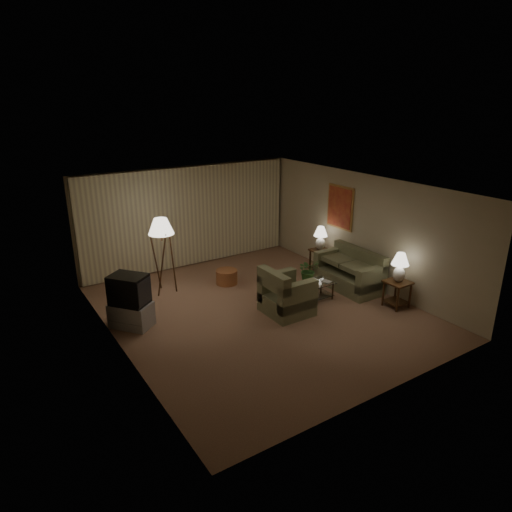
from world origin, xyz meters
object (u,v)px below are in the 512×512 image
(floor_lamp, at_px, (163,254))
(vase, at_px, (308,282))
(table_lamp_near, at_px, (400,265))
(ottoman, at_px, (227,277))
(side_table_near, at_px, (397,290))
(armchair, at_px, (287,295))
(crt_tv, at_px, (129,290))
(side_table_far, at_px, (320,257))
(sofa, at_px, (349,273))
(tv_cabinet, at_px, (131,315))
(table_lamp_far, at_px, (321,236))
(coffee_table, at_px, (313,289))

(floor_lamp, bearing_deg, vase, -42.50)
(table_lamp_near, bearing_deg, ottoman, 128.15)
(side_table_near, bearing_deg, armchair, 154.11)
(crt_tv, xyz_separation_m, ottoman, (2.70, 0.88, -0.63))
(side_table_far, distance_m, floor_lamp, 4.12)
(floor_lamp, distance_m, vase, 3.40)
(side_table_near, bearing_deg, table_lamp_near, 143.13)
(sofa, distance_m, vase, 1.36)
(floor_lamp, bearing_deg, side_table_far, -13.08)
(tv_cabinet, bearing_deg, sofa, 41.14)
(side_table_near, distance_m, crt_tv, 5.70)
(sofa, xyz_separation_m, side_table_near, (0.15, -1.35, 0.03))
(tv_cabinet, xyz_separation_m, vase, (3.70, -1.05, 0.24))
(ottoman, bearing_deg, sofa, -37.92)
(sofa, distance_m, table_lamp_near, 1.49)
(side_table_near, bearing_deg, ottoman, 128.15)
(crt_tv, bearing_deg, table_lamp_near, 27.93)
(armchair, xyz_separation_m, tv_cabinet, (-2.99, 1.23, -0.15))
(side_table_far, relative_size, vase, 3.85)
(side_table_near, xyz_separation_m, table_lamp_far, (-0.00, 2.60, 0.56))
(tv_cabinet, relative_size, vase, 6.07)
(coffee_table, distance_m, tv_cabinet, 3.99)
(armchair, relative_size, crt_tv, 1.11)
(vase, bearing_deg, ottoman, 117.42)
(crt_tv, distance_m, ottoman, 2.91)
(floor_lamp, xyz_separation_m, vase, (2.48, -2.27, -0.45))
(coffee_table, xyz_separation_m, floor_lamp, (-2.63, 2.27, 0.67))
(table_lamp_far, bearing_deg, ottoman, 166.96)
(armchair, bearing_deg, ottoman, 8.03)
(side_table_far, bearing_deg, armchair, -145.32)
(sofa, distance_m, side_table_near, 1.36)
(vase, bearing_deg, sofa, 4.25)
(tv_cabinet, bearing_deg, armchair, 29.48)
(vase, bearing_deg, table_lamp_near, -39.88)
(side_table_near, relative_size, table_lamp_near, 0.92)
(crt_tv, bearing_deg, side_table_near, 27.93)
(coffee_table, bearing_deg, crt_tv, 164.78)
(armchair, height_order, coffee_table, armchair)
(table_lamp_near, height_order, tv_cabinet, table_lamp_near)
(side_table_far, bearing_deg, vase, -137.94)
(side_table_near, bearing_deg, crt_tv, 156.15)
(side_table_far, xyz_separation_m, floor_lamp, (-3.98, 0.92, 0.55))
(side_table_far, bearing_deg, coffee_table, -134.92)
(tv_cabinet, bearing_deg, side_table_near, 27.93)
(armchair, xyz_separation_m, coffee_table, (0.86, 0.18, -0.13))
(sofa, xyz_separation_m, floor_lamp, (-3.83, 2.17, 0.57))
(side_table_near, relative_size, vase, 3.85)
(table_lamp_far, distance_m, vase, 2.07)
(armchair, height_order, tv_cabinet, armchair)
(crt_tv, bearing_deg, tv_cabinet, 0.00)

